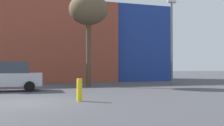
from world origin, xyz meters
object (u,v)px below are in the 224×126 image
parked_car_2 (8,77)px  bollard_yellow_0 (79,90)px  bare_tree_0 (89,11)px  street_lamp (172,37)px

parked_car_2 → bollard_yellow_0: bearing=117.9°
parked_car_2 → bare_tree_0: (5.76, 2.68, 5.10)m
bollard_yellow_0 → parked_car_2: bearing=117.9°
bollard_yellow_0 → bare_tree_0: bearing=75.5°
parked_car_2 → street_lamp: size_ratio=0.57×
street_lamp → parked_car_2: bearing=-168.0°
street_lamp → bollard_yellow_0: bearing=-136.9°
parked_car_2 → street_lamp: bearing=-168.0°
bare_tree_0 → parked_car_2: bearing=-155.1°
parked_car_2 → street_lamp: 13.97m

